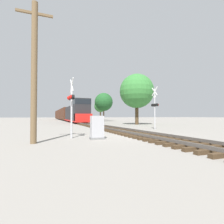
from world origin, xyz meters
The scene contains 10 objects.
ground_plane centered at (0.00, 0.00, 0.00)m, with size 400.00×400.00×0.00m, color gray.
rail_track_bed centered at (0.00, 0.00, 0.14)m, with size 2.60×160.00×0.31m.
freight_train centered at (0.00, 53.01, 2.10)m, with size 3.00×68.92×4.70m.
crossing_signal_near centered at (-4.82, 0.25, 2.35)m, with size 0.37×1.01×3.84m.
crossing_signal_far centered at (4.55, 4.58, 2.52)m, with size 0.39×1.01×4.51m.
relay_cabinet centered at (-3.41, -0.83, 0.70)m, with size 0.84×0.51×1.43m.
utility_pole centered at (-6.92, -1.33, 3.79)m, with size 1.80×0.31×7.35m.
tree_far_right centered at (8.07, 14.87, 5.64)m, with size 5.79×5.79×8.56m.
tree_mid_background centered at (9.11, 35.92, 5.45)m, with size 5.14×5.14×8.03m.
tree_deep_background centered at (13.63, 53.76, 5.37)m, with size 4.78×4.78×7.79m.
Camera 1 is at (-6.37, -11.12, 1.40)m, focal length 28.00 mm.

